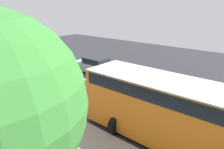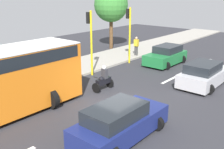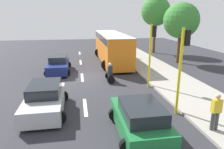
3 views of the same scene
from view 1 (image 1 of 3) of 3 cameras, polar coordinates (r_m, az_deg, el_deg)
The scene contains 13 objects.
ground_plane at distance 15.74m, azimuth 5.68°, elevation -5.79°, with size 40.00×60.00×0.10m, color #2D2D33.
sidewalk at distance 11.36m, azimuth -15.93°, elevation -16.10°, with size 4.00×60.00×0.15m, color #9E998E.
lane_stripe_far_north at distance 24.20m, azimuth -18.24°, elevation 2.20°, with size 0.20×2.40×0.01m, color white.
lane_stripe_north at distance 19.50m, azimuth -8.88°, elevation -0.89°, with size 0.20×2.40×0.01m, color white.
lane_stripe_mid at distance 15.72m, azimuth 5.69°, elevation -5.61°, with size 0.20×2.40×0.01m, color white.
lane_stripe_south at distance 13.63m, azimuth 27.24°, elevation -11.71°, with size 0.20×2.40×0.01m, color white.
car_green at distance 20.58m, azimuth -19.52°, elevation 1.34°, with size 2.30×3.99×1.52m.
car_dark_blue at distance 16.19m, azimuth 16.35°, elevation -2.87°, with size 2.21×4.46×1.52m.
car_silver at distance 20.81m, azimuth -4.93°, elevation 2.54°, with size 2.33×4.16×1.52m.
city_bus at distance 9.84m, azimuth 21.77°, elevation -10.48°, with size 3.20×11.00×3.16m.
motorcycle at distance 14.83m, azimuth -3.85°, elevation -4.39°, with size 0.60×1.30×1.53m.
traffic_light_corner at distance 13.74m, azimuth -17.07°, elevation 3.05°, with size 0.49×0.24×4.50m.
traffic_light_midblock at distance 17.55m, azimuth -24.97°, elevation 5.35°, with size 0.49×0.24×4.50m.
Camera 1 is at (11.87, 8.10, 6.39)m, focal length 33.43 mm.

